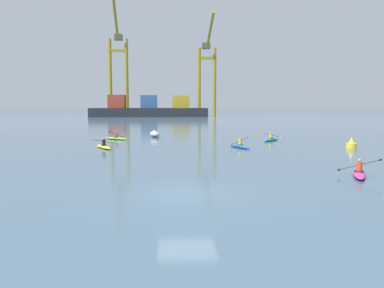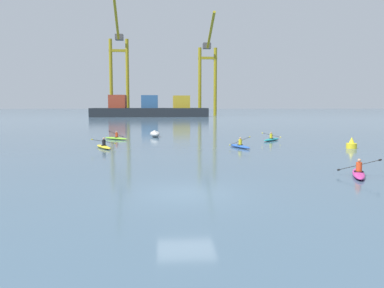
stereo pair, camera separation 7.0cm
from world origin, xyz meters
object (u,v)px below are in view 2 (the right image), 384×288
capsized_dinghy (155,134)px  kayak_lime (116,138)px  gantry_crane_west (119,63)px  kayak_magenta (359,173)px  kayak_yellow (104,146)px  gantry_crane_west_mid (208,68)px  channel_buoy (352,144)px  kayak_teal (271,139)px  container_barge (150,109)px  kayak_blue (240,146)px

capsized_dinghy → kayak_lime: size_ratio=0.90×
gantry_crane_west → kayak_magenta: 124.46m
capsized_dinghy → kayak_yellow: (-4.36, -12.02, -0.18)m
capsized_dinghy → kayak_yellow: 12.79m
kayak_magenta → capsized_dinghy: bearing=112.7°
gantry_crane_west_mid → capsized_dinghy: (-17.91, -92.22, -16.53)m
gantry_crane_west_mid → channel_buoy: (-0.53, -106.12, -16.52)m
gantry_crane_west → kayak_teal: gantry_crane_west is taller
channel_buoy → container_barge: bearing=101.8°
channel_buoy → kayak_teal: size_ratio=0.34×
channel_buoy → capsized_dinghy: bearing=141.4°
channel_buoy → kayak_magenta: bearing=-115.9°
kayak_magenta → kayak_blue: bearing=103.9°
capsized_dinghy → channel_buoy: (17.38, -13.90, 0.01)m
channel_buoy → kayak_teal: channel_buoy is taller
kayak_magenta → kayak_blue: kayak_blue is taller
channel_buoy → kayak_lime: size_ratio=0.33×
gantry_crane_west → kayak_teal: (26.19, -100.03, -18.49)m
gantry_crane_west_mid → kayak_teal: gantry_crane_west_mid is taller
gantry_crane_west_mid → kayak_lime: 99.52m
kayak_blue → kayak_yellow: (-12.04, 0.55, 0.00)m
gantry_crane_west → kayak_blue: bearing=-78.6°
kayak_lime → kayak_yellow: 8.67m
gantry_crane_west_mid → kayak_blue: size_ratio=9.75×
gantry_crane_west → gantry_crane_west_mid: 31.73m
container_barge → kayak_teal: container_barge is taller
capsized_dinghy → channel_buoy: channel_buoy is taller
kayak_lime → kayak_yellow: bearing=-90.8°
kayak_lime → container_barge: bearing=89.0°
gantry_crane_west → kayak_blue: size_ratio=11.76×
kayak_teal → gantry_crane_west_mid: bearing=86.8°
kayak_teal → channel_buoy: bearing=-57.4°
channel_buoy → kayak_yellow: 21.81m
container_barge → kayak_magenta: bearing=-82.7°
channel_buoy → kayak_blue: (-9.69, 1.32, -0.19)m
kayak_teal → capsized_dinghy: bearing=153.6°
gantry_crane_west → kayak_teal: size_ratio=13.69×
gantry_crane_west_mid → kayak_yellow: bearing=-102.1°
kayak_lime → kayak_yellow: size_ratio=0.91×
kayak_magenta → kayak_yellow: size_ratio=1.00×
gantry_crane_west → kayak_yellow: bearing=-84.9°
capsized_dinghy → kayak_lime: bearing=-141.6°
container_barge → kayak_yellow: size_ratio=11.40×
capsized_dinghy → kayak_yellow: size_ratio=0.82×
kayak_magenta → kayak_lime: 27.97m
kayak_magenta → kayak_yellow: 21.36m
gantry_crane_west_mid → kayak_blue: 106.61m
gantry_crane_west → gantry_crane_west_mid: (31.64, -1.61, -1.78)m
kayak_lime → kayak_yellow: (-0.12, -8.67, 0.00)m
channel_buoy → kayak_teal: (-4.92, 7.70, -0.19)m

